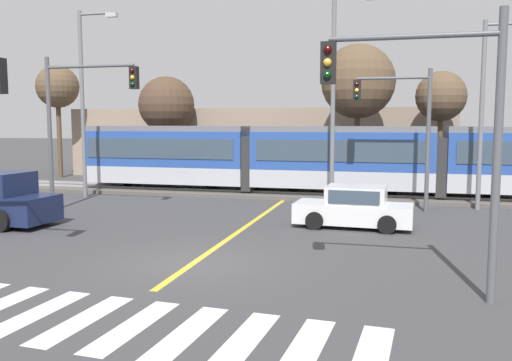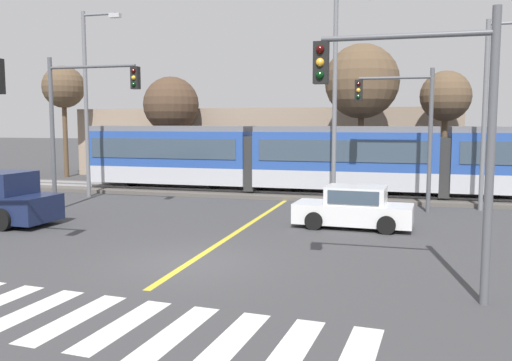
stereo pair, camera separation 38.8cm
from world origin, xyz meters
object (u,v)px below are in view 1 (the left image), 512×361
object	(u,v)px
traffic_light_far_right	(403,118)
traffic_light_mid_left	(78,110)
bare_tree_east	(358,82)
bare_tree_far_east	(441,97)
bare_tree_west	(166,105)
street_lamp_west	(85,94)
bare_tree_far_west	(58,88)
traffic_light_near_right	(435,113)
street_lamp_east	(487,104)
street_lamp_centre	(337,89)
sedan_crossing	(354,208)
light_rail_tram	(342,157)

from	to	relation	value
traffic_light_far_right	traffic_light_mid_left	bearing A→B (deg)	-164.15
bare_tree_east	bare_tree_far_east	xyz separation A→B (m)	(4.55, 1.07, -0.86)
bare_tree_east	bare_tree_far_east	size ratio (longest dim) A/B	1.22
traffic_light_far_right	bare_tree_west	world-z (taller)	bare_tree_west
traffic_light_far_right	street_lamp_west	distance (m)	15.47
bare_tree_far_west	traffic_light_mid_left	bearing A→B (deg)	-52.95
bare_tree_far_west	bare_tree_west	bearing A→B (deg)	2.19
traffic_light_near_right	bare_tree_west	world-z (taller)	bare_tree_west
street_lamp_east	bare_tree_east	size ratio (longest dim) A/B	0.99
traffic_light_mid_left	bare_tree_east	xyz separation A→B (m)	(10.78, 11.07, 1.74)
traffic_light_mid_left	street_lamp_west	distance (m)	4.89
traffic_light_near_right	bare_tree_west	size ratio (longest dim) A/B	0.90
street_lamp_centre	traffic_light_near_right	bearing A→B (deg)	-74.70
bare_tree_far_west	traffic_light_far_right	bearing A→B (deg)	-21.50
traffic_light_near_right	street_lamp_west	bearing A→B (deg)	141.97
street_lamp_centre	street_lamp_west	bearing A→B (deg)	178.95
sedan_crossing	street_lamp_east	size ratio (longest dim) A/B	0.53
traffic_light_far_right	traffic_light_mid_left	xyz separation A→B (m)	(-13.17, -3.74, 0.34)
street_lamp_centre	light_rail_tram	bearing A→B (deg)	91.02
sedan_crossing	traffic_light_near_right	bearing A→B (deg)	-74.17
street_lamp_east	bare_tree_west	bearing A→B (deg)	156.12
sedan_crossing	street_lamp_west	xyz separation A→B (m)	(-13.74, 4.74, 4.54)
sedan_crossing	bare_tree_far_west	bearing A→B (deg)	147.96
traffic_light_near_right	street_lamp_east	bearing A→B (deg)	77.26
light_rail_tram	street_lamp_centre	bearing A→B (deg)	-88.98
sedan_crossing	traffic_light_near_right	distance (m)	8.68
traffic_light_near_right	traffic_light_mid_left	bearing A→B (deg)	149.05
street_lamp_east	traffic_light_mid_left	bearing A→B (deg)	-163.64
street_lamp_east	street_lamp_centre	bearing A→B (deg)	-172.17
sedan_crossing	street_lamp_east	xyz separation A→B (m)	(5.15, 5.38, 3.91)
street_lamp_west	bare_tree_far_east	size ratio (longest dim) A/B	1.39
light_rail_tram	street_lamp_east	distance (m)	7.32
sedan_crossing	bare_tree_east	xyz separation A→B (m)	(-0.72, 11.56, 5.37)
street_lamp_east	bare_tree_east	world-z (taller)	bare_tree_east
street_lamp_west	bare_tree_far_east	bearing A→B (deg)	24.19
street_lamp_west	street_lamp_centre	distance (m)	12.59
street_lamp_east	bare_tree_east	bearing A→B (deg)	133.52
bare_tree_west	light_rail_tram	bearing A→B (deg)	-24.91
sedan_crossing	bare_tree_east	bearing A→B (deg)	93.56
street_lamp_east	bare_tree_far_east	xyz separation A→B (m)	(-1.32, 7.26, 0.60)
street_lamp_centre	bare_tree_east	size ratio (longest dim) A/B	1.15
traffic_light_far_right	bare_tree_far_west	bearing A→B (deg)	158.50
bare_tree_west	bare_tree_far_east	size ratio (longest dim) A/B	1.02
traffic_light_near_right	traffic_light_mid_left	distance (m)	15.97
traffic_light_far_right	sedan_crossing	bearing A→B (deg)	-111.59
traffic_light_mid_left	street_lamp_west	bearing A→B (deg)	117.81
light_rail_tram	street_lamp_centre	world-z (taller)	street_lamp_centre
bare_tree_far_west	bare_tree_east	xyz separation A→B (m)	(20.37, -1.64, -0.09)
traffic_light_mid_left	bare_tree_far_west	xyz separation A→B (m)	(-9.59, 12.71, 1.82)
sedan_crossing	traffic_light_far_right	distance (m)	5.62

